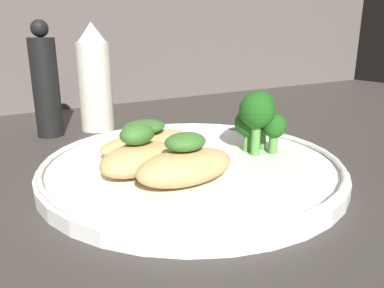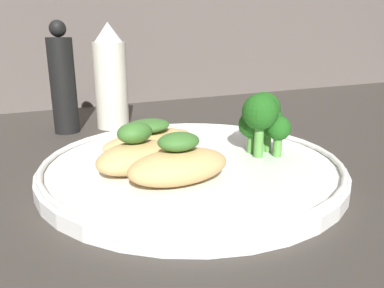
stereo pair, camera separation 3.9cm
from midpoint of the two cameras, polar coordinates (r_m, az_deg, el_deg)
The scene contains 8 objects.
ground_plane at distance 40.39cm, azimuth 2.78°, elevation -5.35°, with size 180.00×180.00×1.00cm, color #3D3833.
plate at distance 39.86cm, azimuth 2.81°, elevation -3.36°, with size 31.54×31.54×2.00cm.
grilled_meat_front at distance 33.72cm, azimuth 1.29°, elevation -3.11°, with size 9.75×5.44×4.72cm.
grilled_meat_middle at distance 36.35cm, azimuth -5.37°, elevation -1.69°, with size 9.87×7.86×4.96cm.
grilled_meat_back at distance 43.65cm, azimuth -4.05°, elevation 0.98°, with size 12.25×6.69×3.57cm.
broccoli_bunch at distance 42.60cm, azimuth 13.35°, elevation 3.95°, with size 5.67×5.82×7.05cm.
sauce_bottle at distance 59.85cm, azimuth -10.44°, elevation 9.74°, with size 5.04×5.04×16.14cm.
pepper_grinder at distance 58.32cm, azimuth -17.28°, elevation 8.92°, with size 3.68×3.68×16.35cm.
Camera 2 is at (-16.65, -33.62, 14.58)cm, focal length 35.00 mm.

